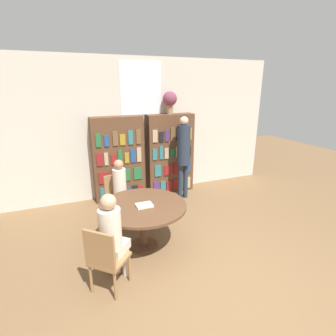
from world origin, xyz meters
name	(u,v)px	position (x,y,z in m)	size (l,w,h in m)	color
ground_plane	(229,294)	(0.00, 0.00, 0.00)	(16.00, 16.00, 0.00)	brown
wall_back	(142,128)	(0.00, 3.50, 1.51)	(6.40, 0.07, 3.00)	beige
bookshelf_left	(119,159)	(-0.60, 3.31, 0.90)	(1.08, 0.34, 1.81)	brown
bookshelf_right	(170,154)	(0.60, 3.31, 0.90)	(1.08, 0.34, 1.81)	brown
flower_vase	(170,100)	(0.60, 3.31, 2.11)	(0.31, 0.31, 0.48)	#997047
reading_table	(143,211)	(-0.67, 1.34, 0.62)	(1.32, 1.32, 0.72)	brown
chair_near_camera	(105,257)	(-1.35, 0.61, 0.49)	(0.57, 0.57, 0.88)	olive
chair_left_side	(118,196)	(-0.85, 2.32, 0.49)	(0.47, 0.47, 0.88)	olive
seated_reader_left	(121,190)	(-0.81, 2.14, 0.67)	(0.28, 0.37, 1.21)	beige
seated_reader_right	(113,233)	(-1.23, 0.74, 0.70)	(0.42, 0.42, 1.24)	beige
librarian_standing	(184,150)	(0.70, 2.80, 1.10)	(0.28, 0.55, 1.81)	#232D3D
open_book_on_table	(144,205)	(-0.66, 1.28, 0.74)	(0.24, 0.18, 0.03)	silver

